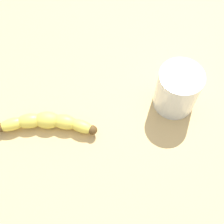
% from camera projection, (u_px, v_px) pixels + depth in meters
% --- Properties ---
extents(wooden_tabletop, '(1.20, 1.20, 0.03)m').
position_uv_depth(wooden_tabletop, '(147.00, 147.00, 0.61)').
color(wooden_tabletop, tan).
rests_on(wooden_tabletop, ground).
extents(banana, '(0.12, 0.18, 0.04)m').
position_uv_depth(banana, '(47.00, 122.00, 0.60)').
color(banana, '#E7D34B').
rests_on(banana, wooden_tabletop).
extents(smoothie_glass, '(0.09, 0.09, 0.10)m').
position_uv_depth(smoothie_glass, '(177.00, 91.00, 0.60)').
color(smoothie_glass, silver).
rests_on(smoothie_glass, wooden_tabletop).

